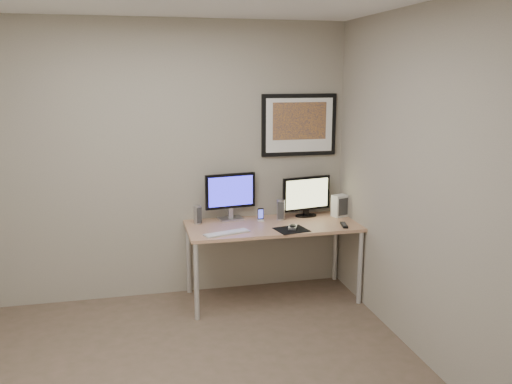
{
  "coord_description": "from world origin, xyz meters",
  "views": [
    {
      "loc": [
        -0.26,
        -3.37,
        2.1
      ],
      "look_at": [
        0.78,
        1.1,
        1.1
      ],
      "focal_mm": 38.0,
      "sensor_mm": 36.0,
      "label": 1
    }
  ],
  "objects_px": {
    "fan_unit": "(340,206)",
    "desk": "(272,231)",
    "monitor_large": "(230,194)",
    "keyboard": "(227,233)",
    "framed_art": "(299,125)",
    "phone_dock": "(261,214)",
    "speaker_right": "(281,210)",
    "speaker_left": "(197,215)",
    "monitor_tv": "(306,195)"
  },
  "relations": [
    {
      "from": "framed_art",
      "to": "keyboard",
      "type": "distance_m",
      "value": 1.32
    },
    {
      "from": "desk",
      "to": "phone_dock",
      "type": "height_order",
      "value": "phone_dock"
    },
    {
      "from": "speaker_right",
      "to": "desk",
      "type": "bearing_deg",
      "value": -114.07
    },
    {
      "from": "desk",
      "to": "speaker_left",
      "type": "relative_size",
      "value": 9.18
    },
    {
      "from": "desk",
      "to": "framed_art",
      "type": "xyz_separation_m",
      "value": [
        0.35,
        0.33,
        0.96
      ]
    },
    {
      "from": "framed_art",
      "to": "speaker_left",
      "type": "height_order",
      "value": "framed_art"
    },
    {
      "from": "desk",
      "to": "fan_unit",
      "type": "xyz_separation_m",
      "value": [
        0.72,
        0.14,
        0.17
      ]
    },
    {
      "from": "phone_dock",
      "to": "fan_unit",
      "type": "height_order",
      "value": "fan_unit"
    },
    {
      "from": "speaker_right",
      "to": "keyboard",
      "type": "height_order",
      "value": "speaker_right"
    },
    {
      "from": "monitor_tv",
      "to": "keyboard",
      "type": "height_order",
      "value": "monitor_tv"
    },
    {
      "from": "keyboard",
      "to": "speaker_right",
      "type": "bearing_deg",
      "value": 13.85
    },
    {
      "from": "framed_art",
      "to": "speaker_left",
      "type": "bearing_deg",
      "value": -171.89
    },
    {
      "from": "speaker_right",
      "to": "fan_unit",
      "type": "distance_m",
      "value": 0.6
    },
    {
      "from": "monitor_large",
      "to": "keyboard",
      "type": "relative_size",
      "value": 1.19
    },
    {
      "from": "monitor_large",
      "to": "phone_dock",
      "type": "height_order",
      "value": "monitor_large"
    },
    {
      "from": "monitor_tv",
      "to": "keyboard",
      "type": "bearing_deg",
      "value": -166.02
    },
    {
      "from": "speaker_right",
      "to": "speaker_left",
      "type": "bearing_deg",
      "value": -167.28
    },
    {
      "from": "keyboard",
      "to": "desk",
      "type": "bearing_deg",
      "value": 6.54
    },
    {
      "from": "desk",
      "to": "phone_dock",
      "type": "bearing_deg",
      "value": 118.14
    },
    {
      "from": "framed_art",
      "to": "speaker_right",
      "type": "bearing_deg",
      "value": -141.06
    },
    {
      "from": "monitor_large",
      "to": "speaker_left",
      "type": "height_order",
      "value": "monitor_large"
    },
    {
      "from": "framed_art",
      "to": "fan_unit",
      "type": "bearing_deg",
      "value": -27.93
    },
    {
      "from": "monitor_tv",
      "to": "framed_art",
      "type": "bearing_deg",
      "value": 98.82
    },
    {
      "from": "framed_art",
      "to": "monitor_large",
      "type": "bearing_deg",
      "value": -174.08
    },
    {
      "from": "desk",
      "to": "speaker_right",
      "type": "distance_m",
      "value": 0.25
    },
    {
      "from": "monitor_large",
      "to": "monitor_tv",
      "type": "relative_size",
      "value": 0.98
    },
    {
      "from": "phone_dock",
      "to": "speaker_right",
      "type": "bearing_deg",
      "value": 2.9
    },
    {
      "from": "desk",
      "to": "monitor_large",
      "type": "height_order",
      "value": "monitor_large"
    },
    {
      "from": "framed_art",
      "to": "monitor_tv",
      "type": "height_order",
      "value": "framed_art"
    },
    {
      "from": "monitor_large",
      "to": "phone_dock",
      "type": "distance_m",
      "value": 0.35
    },
    {
      "from": "framed_art",
      "to": "desk",
      "type": "bearing_deg",
      "value": -136.54
    },
    {
      "from": "speaker_left",
      "to": "phone_dock",
      "type": "relative_size",
      "value": 1.39
    },
    {
      "from": "monitor_large",
      "to": "speaker_left",
      "type": "distance_m",
      "value": 0.38
    },
    {
      "from": "monitor_large",
      "to": "speaker_right",
      "type": "distance_m",
      "value": 0.51
    },
    {
      "from": "fan_unit",
      "to": "desk",
      "type": "bearing_deg",
      "value": 171.94
    },
    {
      "from": "framed_art",
      "to": "fan_unit",
      "type": "height_order",
      "value": "framed_art"
    },
    {
      "from": "framed_art",
      "to": "phone_dock",
      "type": "relative_size",
      "value": 6.0
    },
    {
      "from": "keyboard",
      "to": "fan_unit",
      "type": "bearing_deg",
      "value": -0.83
    },
    {
      "from": "phone_dock",
      "to": "keyboard",
      "type": "relative_size",
      "value": 0.3
    },
    {
      "from": "phone_dock",
      "to": "speaker_left",
      "type": "bearing_deg",
      "value": 179.45
    },
    {
      "from": "framed_art",
      "to": "phone_dock",
      "type": "distance_m",
      "value": 0.95
    },
    {
      "from": "fan_unit",
      "to": "monitor_tv",
      "type": "bearing_deg",
      "value": 149.46
    },
    {
      "from": "monitor_tv",
      "to": "phone_dock",
      "type": "relative_size",
      "value": 4.04
    },
    {
      "from": "monitor_tv",
      "to": "phone_dock",
      "type": "bearing_deg",
      "value": 175.69
    },
    {
      "from": "speaker_left",
      "to": "fan_unit",
      "type": "bearing_deg",
      "value": -26.31
    },
    {
      "from": "desk",
      "to": "fan_unit",
      "type": "relative_size",
      "value": 7.45
    },
    {
      "from": "speaker_right",
      "to": "keyboard",
      "type": "bearing_deg",
      "value": -134.07
    },
    {
      "from": "framed_art",
      "to": "keyboard",
      "type": "height_order",
      "value": "framed_art"
    },
    {
      "from": "speaker_left",
      "to": "fan_unit",
      "type": "distance_m",
      "value": 1.4
    },
    {
      "from": "desk",
      "to": "monitor_large",
      "type": "distance_m",
      "value": 0.54
    }
  ]
}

